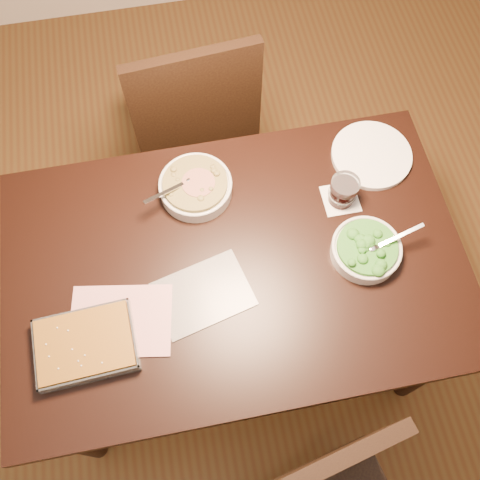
# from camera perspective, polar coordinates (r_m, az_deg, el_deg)

# --- Properties ---
(ground) EXTENTS (4.00, 4.00, 0.00)m
(ground) POSITION_cam_1_polar(r_m,az_deg,el_deg) (2.33, -0.38, -9.47)
(ground) COLOR #4C2D15
(ground) RESTS_ON ground
(table) EXTENTS (1.40, 0.90, 0.75)m
(table) POSITION_cam_1_polar(r_m,az_deg,el_deg) (1.71, -0.51, -3.61)
(table) COLOR black
(table) RESTS_ON ground
(magazine_a) EXTENTS (0.32, 0.26, 0.01)m
(magazine_a) POSITION_cam_1_polar(r_m,az_deg,el_deg) (1.59, -12.60, -8.39)
(magazine_a) COLOR #BE364F
(magazine_a) RESTS_ON table
(magazine_b) EXTENTS (0.31, 0.25, 0.00)m
(magazine_b) POSITION_cam_1_polar(r_m,az_deg,el_deg) (1.59, -3.95, -5.78)
(magazine_b) COLOR #27272E
(magazine_b) RESTS_ON table
(coaster) EXTENTS (0.11, 0.11, 0.00)m
(coaster) POSITION_cam_1_polar(r_m,az_deg,el_deg) (1.75, 10.66, 4.32)
(coaster) COLOR white
(coaster) RESTS_ON table
(stew_bowl) EXTENTS (0.25, 0.23, 0.09)m
(stew_bowl) POSITION_cam_1_polar(r_m,az_deg,el_deg) (1.71, -4.76, 5.71)
(stew_bowl) COLOR silver
(stew_bowl) RESTS_ON table
(broccoli_bowl) EXTENTS (0.24, 0.21, 0.08)m
(broccoli_bowl) POSITION_cam_1_polar(r_m,az_deg,el_deg) (1.65, 13.31, -0.97)
(broccoli_bowl) COLOR silver
(broccoli_bowl) RESTS_ON table
(baking_dish) EXTENTS (0.29, 0.22, 0.05)m
(baking_dish) POSITION_cam_1_polar(r_m,az_deg,el_deg) (1.58, -16.13, -10.69)
(baking_dish) COLOR silver
(baking_dish) RESTS_ON table
(wine_tumbler) EXTENTS (0.09, 0.09, 0.10)m
(wine_tumbler) POSITION_cam_1_polar(r_m,az_deg,el_deg) (1.70, 10.97, 5.20)
(wine_tumbler) COLOR black
(wine_tumbler) RESTS_ON coaster
(dinner_plate) EXTENTS (0.27, 0.27, 0.02)m
(dinner_plate) POSITION_cam_1_polar(r_m,az_deg,el_deg) (1.85, 13.84, 8.79)
(dinner_plate) COLOR white
(dinner_plate) RESTS_ON table
(chair_far) EXTENTS (0.51, 0.51, 0.99)m
(chair_far) POSITION_cam_1_polar(r_m,az_deg,el_deg) (2.17, -5.10, 13.35)
(chair_far) COLOR black
(chair_far) RESTS_ON ground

